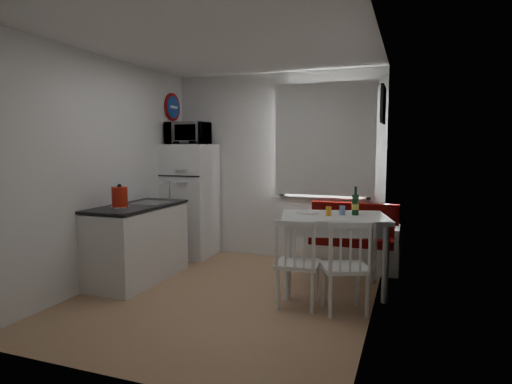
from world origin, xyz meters
TOP-DOWN VIEW (x-y plane):
  - floor at (0.00, 0.00)m, footprint 3.00×3.50m
  - ceiling at (0.00, 0.00)m, footprint 3.00×3.50m
  - wall_back at (0.00, 1.75)m, footprint 3.00×0.02m
  - wall_front at (0.00, -1.75)m, footprint 3.00×0.02m
  - wall_left at (-1.50, 0.00)m, footprint 0.02×3.50m
  - wall_right at (1.50, 0.00)m, footprint 0.02×3.50m
  - window at (0.70, 1.72)m, footprint 1.22×0.06m
  - curtain at (0.70, 1.65)m, footprint 1.35×0.02m
  - kitchen_counter at (-1.20, 0.16)m, footprint 0.62×1.32m
  - wall_sign at (-1.47, 1.45)m, footprint 0.03×0.40m
  - picture_frame at (1.48, 1.10)m, footprint 0.04×0.52m
  - bench at (1.12, 1.51)m, footprint 1.18×0.45m
  - dining_table at (1.04, 0.55)m, footprint 1.28×1.04m
  - chair_left at (0.79, -0.11)m, footprint 0.44×0.42m
  - chair_right at (1.25, -0.11)m, footprint 0.54×0.54m
  - fridge at (-1.18, 1.40)m, footprint 0.64×0.64m
  - microwave at (-1.18, 1.35)m, footprint 0.56×0.38m
  - kettle at (-1.15, -0.22)m, footprint 0.20×0.20m
  - wine_bottle at (1.25, 0.65)m, footprint 0.08×0.08m
  - drinking_glass_orange at (0.99, 0.50)m, footprint 0.06×0.06m
  - drinking_glass_blue at (1.12, 0.60)m, footprint 0.06×0.06m
  - plate at (0.74, 0.57)m, footprint 0.25×0.25m

SIDE VIEW (x-z plane):
  - floor at x=0.00m, z-range -0.01..0.01m
  - bench at x=1.12m, z-range -0.14..0.70m
  - kitchen_counter at x=-1.20m, z-range -0.12..1.04m
  - chair_left at x=0.79m, z-range 0.31..0.78m
  - chair_right at x=1.25m, z-range 0.31..0.80m
  - dining_table at x=1.04m, z-range 0.33..1.16m
  - fridge at x=-1.18m, z-range 0.00..1.61m
  - plate at x=0.74m, z-range 0.84..0.86m
  - drinking_glass_orange at x=0.99m, z-range 0.84..0.94m
  - drinking_glass_blue at x=1.12m, z-range 0.84..0.94m
  - wine_bottle at x=1.25m, z-range 0.84..1.15m
  - kettle at x=-1.15m, z-range 0.90..1.17m
  - wall_back at x=0.00m, z-range 0.00..2.60m
  - wall_front at x=0.00m, z-range 0.00..2.60m
  - wall_left at x=-1.50m, z-range 0.00..2.60m
  - wall_right at x=1.50m, z-range 0.00..2.60m
  - window at x=0.70m, z-range 0.89..2.36m
  - curtain at x=0.70m, z-range 0.93..2.42m
  - microwave at x=-1.18m, z-range 1.61..1.92m
  - picture_frame at x=1.48m, z-range 1.84..2.26m
  - wall_sign at x=-1.47m, z-range 1.95..2.35m
  - ceiling at x=0.00m, z-range 2.59..2.61m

